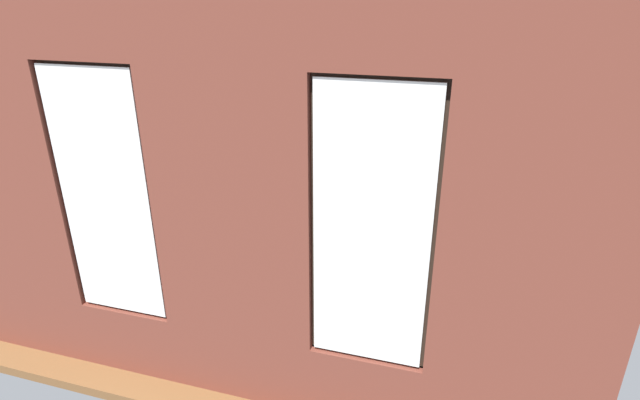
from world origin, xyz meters
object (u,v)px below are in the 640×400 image
object	(u,v)px
candle_jar	(316,221)
potted_plant_by_left_couch	(465,206)
tv_flatscreen	(174,170)
papasan_chair	(323,182)
cup_ceramic	(354,226)
potted_plant_corner_near_left	(505,183)
couch_by_window	(218,311)
potted_plant_between_couches	(344,302)
coffee_table	(349,227)
potted_plant_near_tv	(175,213)
couch_left	(494,254)
potted_plant_foreground_right	(231,158)
media_console	(178,206)
remote_black	(379,223)
potted_plant_corner_far_left	(522,353)

from	to	relation	value
candle_jar	potted_plant_by_left_couch	bearing A→B (deg)	-144.12
tv_flatscreen	papasan_chair	distance (m)	2.44
cup_ceramic	potted_plant_corner_near_left	world-z (taller)	potted_plant_corner_near_left
couch_by_window	potted_plant_between_couches	xyz separation A→B (m)	(-1.35, -0.05, 0.35)
potted_plant_corner_near_left	cup_ceramic	bearing A→B (deg)	41.20
coffee_table	cup_ceramic	xyz separation A→B (m)	(-0.11, 0.13, 0.09)
tv_flatscreen	potted_plant_near_tv	size ratio (longest dim) A/B	1.27
potted_plant_near_tv	couch_left	bearing A→B (deg)	-172.81
potted_plant_foreground_right	potted_plant_between_couches	world-z (taller)	potted_plant_between_couches
potted_plant_by_left_couch	coffee_table	bearing A→B (deg)	40.16
couch_by_window	media_console	size ratio (longest dim) A/B	1.92
media_console	potted_plant_by_left_couch	xyz separation A→B (m)	(-4.43, -1.10, 0.09)
potted_plant_near_tv	potted_plant_corner_near_left	distance (m)	5.01
potted_plant_corner_near_left	potted_plant_by_left_couch	bearing A→B (deg)	29.09
couch_left	potted_plant_corner_near_left	distance (m)	1.83
couch_by_window	couch_left	distance (m)	3.53
papasan_chair	tv_flatscreen	bearing A→B (deg)	30.37
remote_black	potted_plant_foreground_right	bearing A→B (deg)	-128.41
potted_plant_between_couches	potted_plant_by_left_couch	bearing A→B (deg)	-106.61
couch_by_window	candle_jar	bearing A→B (deg)	-100.90
cup_ceramic	potted_plant_corner_far_left	distance (m)	3.03
couch_left	potted_plant_by_left_couch	bearing A→B (deg)	-166.76
potted_plant_near_tv	tv_flatscreen	bearing A→B (deg)	-59.15
papasan_chair	media_console	bearing A→B (deg)	30.43
potted_plant_foreground_right	potted_plant_between_couches	xyz separation A→B (m)	(-3.07, 3.82, 0.02)
papasan_chair	potted_plant_between_couches	xyz separation A→B (m)	(-1.29, 3.68, 0.24)
couch_by_window	potted_plant_corner_far_left	world-z (taller)	potted_plant_corner_far_left
potted_plant_near_tv	couch_by_window	bearing A→B (deg)	132.52
media_console	tv_flatscreen	size ratio (longest dim) A/B	0.88
candle_jar	cup_ceramic	bearing A→B (deg)	180.00
coffee_table	remote_black	xyz separation A→B (m)	(-0.40, -0.15, 0.06)
potted_plant_near_tv	potted_plant_corner_far_left	bearing A→B (deg)	159.02
couch_by_window	candle_jar	size ratio (longest dim) A/B	15.62
candle_jar	potted_plant_near_tv	distance (m)	1.97
couch_left	potted_plant_near_tv	distance (m)	4.32
coffee_table	potted_plant_foreground_right	world-z (taller)	potted_plant_foreground_right
papasan_chair	potted_plant_by_left_couch	distance (m)	2.36
tv_flatscreen	potted_plant_by_left_couch	bearing A→B (deg)	-166.05
potted_plant_corner_near_left	potted_plant_between_couches	bearing A→B (deg)	67.33
potted_plant_near_tv	potted_plant_by_left_couch	bearing A→B (deg)	-152.48
potted_plant_corner_far_left	potted_plant_by_left_couch	bearing A→B (deg)	-81.59
media_console	potted_plant_near_tv	bearing A→B (deg)	120.93
tv_flatscreen	potted_plant_between_couches	xyz separation A→B (m)	(-3.37, 2.47, -0.17)
couch_left	potted_plant_by_left_couch	distance (m)	1.53
couch_by_window	coffee_table	size ratio (longest dim) A/B	1.23
coffee_table	potted_plant_near_tv	bearing A→B (deg)	16.92
couch_by_window	remote_black	bearing A→B (deg)	-117.18
papasan_chair	couch_left	bearing A→B (deg)	149.89
tv_flatscreen	potted_plant_between_couches	bearing A→B (deg)	143.78
cup_ceramic	papasan_chair	distance (m)	1.81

